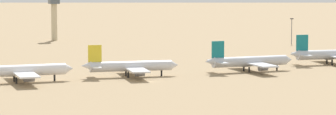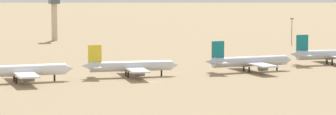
% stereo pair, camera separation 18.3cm
% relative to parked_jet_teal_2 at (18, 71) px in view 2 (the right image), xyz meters
% --- Properties ---
extents(ground, '(4000.00, 4000.00, 0.00)m').
position_rel_parked_jet_teal_2_xyz_m(ground, '(42.07, -15.43, -4.05)').
color(ground, '#9E8460').
extents(parked_jet_teal_2, '(37.40, 31.49, 12.35)m').
position_rel_parked_jet_teal_2_xyz_m(parked_jet_teal_2, '(0.00, 0.00, 0.00)').
color(parked_jet_teal_2, white).
rests_on(parked_jet_teal_2, ground).
extents(parked_jet_yellow_3, '(35.01, 29.83, 11.59)m').
position_rel_parked_jet_teal_2_xyz_m(parked_jet_yellow_3, '(39.60, -0.58, -0.25)').
color(parked_jet_yellow_3, silver).
rests_on(parked_jet_yellow_3, ground).
extents(parked_jet_teal_4, '(35.82, 30.08, 11.84)m').
position_rel_parked_jet_teal_2_xyz_m(parked_jet_teal_4, '(85.49, -4.00, -0.17)').
color(parked_jet_teal_4, silver).
rests_on(parked_jet_teal_4, ground).
extents(parked_jet_teal_5, '(36.98, 31.39, 12.22)m').
position_rel_parked_jet_teal_2_xyz_m(parked_jet_teal_5, '(127.94, 4.50, -0.04)').
color(parked_jet_teal_5, silver).
rests_on(parked_jet_teal_5, ground).
extents(control_tower, '(5.20, 5.20, 25.50)m').
position_rel_parked_jet_teal_2_xyz_m(control_tower, '(56.52, 161.92, 11.34)').
color(control_tower, '#C6B793').
rests_on(control_tower, ground).
extents(light_pole_west, '(1.80, 0.50, 13.30)m').
position_rel_parked_jet_teal_2_xyz_m(light_pole_west, '(163.08, 91.86, 3.77)').
color(light_pole_west, '#59595E').
rests_on(light_pole_west, ground).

